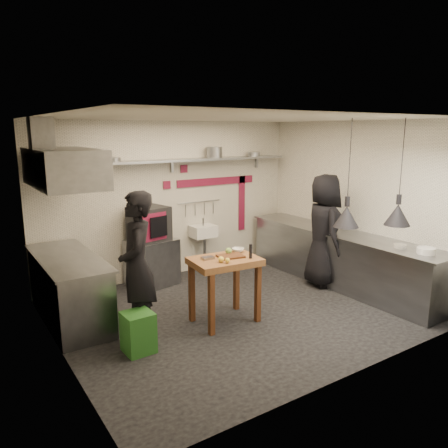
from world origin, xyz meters
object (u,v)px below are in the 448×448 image
combi_oven (149,224)px  green_bin (138,332)px  prep_table (225,290)px  chef_left (137,266)px  chef_right (324,230)px  oven_stand (152,262)px

combi_oven → green_bin: size_ratio=1.16×
prep_table → chef_left: bearing=175.0°
green_bin → prep_table: (1.35, 0.15, 0.21)m
prep_table → combi_oven: bearing=102.8°
chef_left → chef_right: (3.43, 0.12, 0.01)m
oven_stand → green_bin: oven_stand is taller
oven_stand → chef_right: (2.46, -1.63, 0.56)m
combi_oven → green_bin: (-1.09, -2.07, -0.84)m
prep_table → green_bin: bearing=-168.6°
prep_table → chef_right: size_ratio=0.48×
oven_stand → combi_oven: size_ratio=1.38×
oven_stand → green_bin: 2.40m
chef_right → oven_stand: bearing=79.8°
green_bin → prep_table: prep_table is taller
green_bin → prep_table: size_ratio=0.54×
oven_stand → chef_left: size_ratio=0.42×
prep_table → chef_right: bearing=13.5°
prep_table → chef_right: chef_right is taller
chef_right → combi_oven: bearing=80.8°
oven_stand → chef_right: 3.00m
green_bin → chef_right: size_ratio=0.26×
oven_stand → green_bin: bearing=-130.5°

